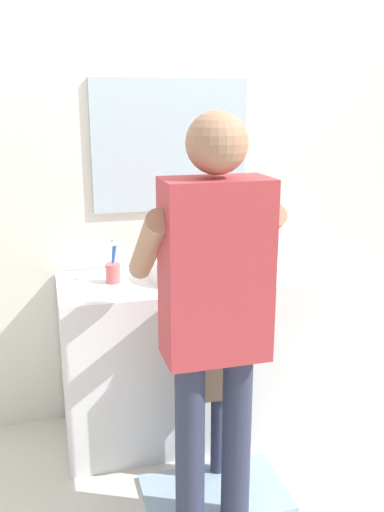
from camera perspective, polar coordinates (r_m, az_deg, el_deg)
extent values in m
plane|color=silver|center=(2.91, 0.83, -20.46)|extent=(14.00, 14.00, 0.00)
cube|color=silver|center=(2.98, -2.41, 8.57)|extent=(4.40, 0.08, 2.70)
cube|color=silver|center=(2.91, -2.21, 11.33)|extent=(0.82, 0.02, 0.67)
cube|color=white|center=(2.94, -0.78, -10.30)|extent=(1.25, 0.54, 0.86)
cylinder|color=white|center=(2.74, -0.72, -1.30)|extent=(0.35, 0.35, 0.11)
cylinder|color=silver|center=(2.74, -0.72, -1.19)|extent=(0.29, 0.29, 0.09)
cylinder|color=#B7BABF|center=(2.94, -1.82, 0.58)|extent=(0.03, 0.03, 0.18)
cylinder|color=#B7BABF|center=(2.87, -1.55, 1.82)|extent=(0.02, 0.12, 0.02)
cylinder|color=#B7BABF|center=(2.95, -3.13, -0.74)|extent=(0.04, 0.04, 0.05)
cylinder|color=#B7BABF|center=(2.98, -0.50, -0.54)|extent=(0.04, 0.04, 0.05)
cylinder|color=#D86666|center=(2.72, -8.19, -1.78)|extent=(0.07, 0.07, 0.09)
cylinder|color=blue|center=(2.72, -8.14, -0.63)|extent=(0.04, 0.02, 0.17)
cube|color=white|center=(2.69, -8.22, 1.31)|extent=(0.01, 0.02, 0.02)
cylinder|color=blue|center=(2.72, -8.22, -0.63)|extent=(0.02, 0.01, 0.17)
cube|color=white|center=(2.69, -8.30, 1.31)|extent=(0.01, 0.02, 0.02)
cube|color=#99B7CC|center=(2.72, 2.42, -23.27)|extent=(0.64, 0.40, 0.02)
cylinder|color=#2D334C|center=(2.69, 0.39, -18.31)|extent=(0.06, 0.06, 0.42)
cylinder|color=#2D334C|center=(2.72, 2.65, -17.97)|extent=(0.06, 0.06, 0.42)
cube|color=brown|center=(2.50, 1.59, -10.57)|extent=(0.21, 0.12, 0.37)
sphere|color=#A87A5B|center=(2.40, 1.64, -5.11)|extent=(0.12, 0.12, 0.12)
cylinder|color=#A87A5B|center=(2.55, -1.58, -9.29)|extent=(0.05, 0.26, 0.20)
cylinder|color=#A87A5B|center=(2.61, 3.46, -8.71)|extent=(0.05, 0.26, 0.20)
cylinder|color=#2D334C|center=(2.32, -0.21, -19.23)|extent=(0.12, 0.12, 0.78)
cylinder|color=#2D334C|center=(2.37, 4.60, -18.46)|extent=(0.12, 0.12, 0.78)
cube|color=#B7383D|center=(2.02, 2.44, -1.52)|extent=(0.39, 0.22, 0.68)
sphere|color=#A87A5B|center=(1.93, 2.60, 11.61)|extent=(0.22, 0.22, 0.22)
cylinder|color=#A87A5B|center=(2.12, -4.53, 0.94)|extent=(0.10, 0.47, 0.37)
cylinder|color=#A87A5B|center=(2.23, 6.31, 1.67)|extent=(0.10, 0.47, 0.37)
cylinder|color=#E5387F|center=(2.44, 4.67, -1.42)|extent=(0.01, 0.14, 0.03)
cube|color=white|center=(2.51, 4.10, -0.67)|extent=(0.01, 0.02, 0.02)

